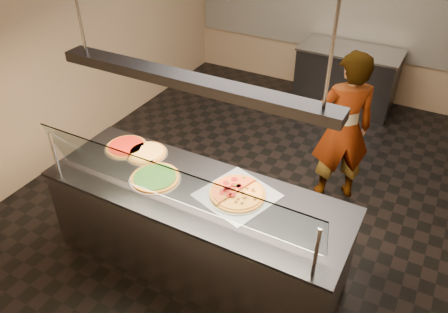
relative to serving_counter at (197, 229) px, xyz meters
The scene contains 17 objects.
ground 1.43m from the serving_counter, 89.92° to the left, with size 5.00×6.00×0.02m, color black.
wall_front 1.96m from the serving_counter, 89.94° to the right, with size 5.00×0.02×3.00m, color #A18168.
wall_left 3.03m from the serving_counter, 151.81° to the left, with size 0.02×6.00×3.00m, color #A18168.
tile_band 4.40m from the serving_counter, 89.98° to the left, with size 4.90×0.02×1.20m, color silver.
serving_counter is the anchor object (origin of this frame).
sneeze_guard 0.83m from the serving_counter, 90.00° to the right, with size 2.49×0.18×0.54m.
perforated_tray 0.60m from the serving_counter, 17.01° to the left, with size 0.71×0.71×0.01m.
half_pizza_pepperoni 0.56m from the serving_counter, 24.23° to the left, with size 0.37×0.52×0.05m.
half_pizza_sausage 0.68m from the serving_counter, 12.91° to the left, with size 0.37×0.52×0.04m.
pizza_spinach 0.62m from the serving_counter, behind, with size 0.46×0.46×0.03m.
pizza_cheese 0.88m from the serving_counter, 160.79° to the left, with size 0.40×0.40×0.03m.
pizza_tomato 1.08m from the serving_counter, 165.99° to the left, with size 0.42×0.42×0.03m.
pizza_spatula 0.88m from the serving_counter, 164.25° to the left, with size 0.25×0.21×0.02m.
prep_table 3.91m from the serving_counter, 85.53° to the left, with size 1.49×0.74×0.93m.
worker 1.91m from the serving_counter, 63.82° to the left, with size 0.64×0.42×1.77m, color #373542.
heat_lamp_housing 1.48m from the serving_counter, 90.06° to the right, with size 2.30×0.18×0.08m, color #2E2E32.
lamp_rod_right 2.26m from the serving_counter, ahead, with size 0.02×0.02×1.01m, color #B7B7BC.
Camera 1 is at (1.61, -3.79, 3.33)m, focal length 35.00 mm.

